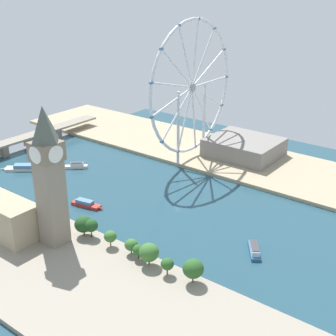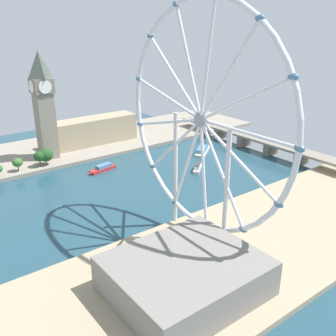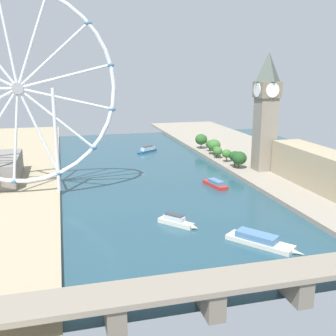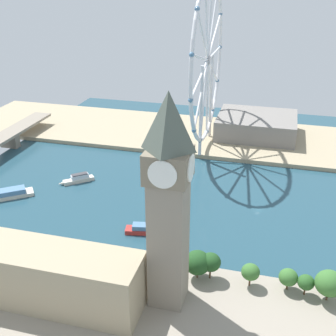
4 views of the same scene
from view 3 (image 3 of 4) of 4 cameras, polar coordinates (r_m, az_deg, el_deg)
The scene contains 11 objects.
ground_plane at distance 325.06m, azimuth -3.56°, elevation -0.46°, with size 388.26×388.26×0.00m, color #234756.
riverbank_left at distance 361.36m, azimuth 13.66°, elevation 0.87°, with size 90.00×520.00×3.00m, color gray.
clock_tower at distance 318.27m, azimuth 13.56°, elevation 7.86°, with size 17.14×17.14×88.85m.
parliament_block at distance 288.95m, azimuth 20.21°, elevation 0.00°, with size 22.00×83.61×24.51m, color tan.
tree_row_embankment at distance 362.16m, azimuth 7.09°, elevation 2.75°, with size 13.78×96.77×14.40m.
ferris_wheel at distance 262.99m, azimuth -20.29°, elevation 10.29°, with size 118.65×3.20×124.07m.
river_bridge at distance 147.23m, azimuth 12.06°, elevation -15.37°, with size 200.26×15.43×11.98m.
tour_boat_0 at distance 214.34m, azimuth 1.17°, elevation -7.45°, with size 18.12×20.23×5.69m.
tour_boat_1 at distance 398.96m, azimuth -2.92°, elevation 2.58°, with size 23.15×17.79×5.84m.
tour_boat_2 at distance 196.84m, azimuth 12.69°, elevation -9.83°, with size 27.00×32.86×5.21m.
tour_boat_3 at distance 284.42m, azimuth 6.58°, elevation -2.19°, with size 10.80×27.47×4.96m.
Camera 3 is at (60.69, 309.20, 79.86)m, focal length 43.52 mm.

